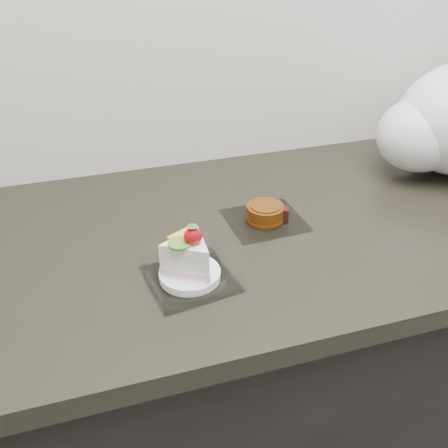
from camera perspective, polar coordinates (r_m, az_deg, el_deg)
name	(u,v)px	position (r m, az deg, el deg)	size (l,w,h in m)	color
counter	(286,370)	(1.30, 7.06, -16.27)	(2.04, 0.64, 0.90)	black
cake_tray	(189,265)	(0.82, -3.97, -4.75)	(0.16, 0.16, 0.11)	white
mooncake_wrap	(266,214)	(0.98, 4.79, 1.12)	(0.15, 0.14, 0.04)	white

